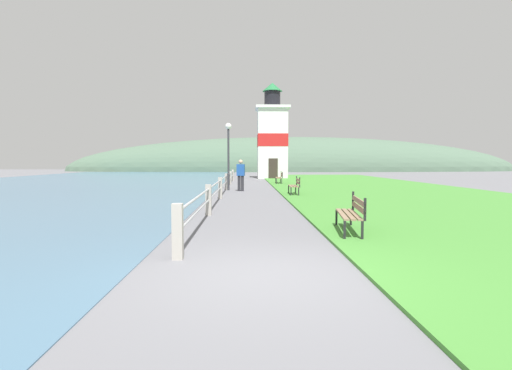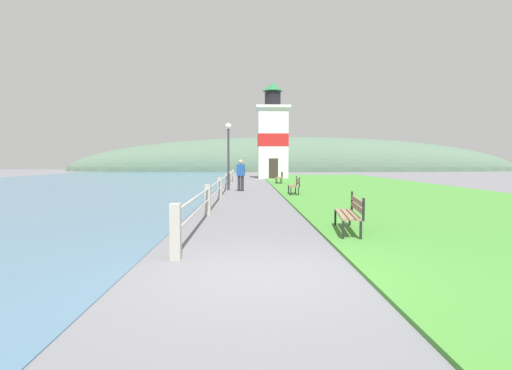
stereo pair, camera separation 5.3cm
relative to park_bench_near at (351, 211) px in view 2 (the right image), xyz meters
name	(u,v)px [view 2 (the right image)]	position (x,y,z in m)	size (l,w,h in m)	color
ground_plane	(260,275)	(-2.26, -3.37, -0.54)	(160.00, 160.00, 0.00)	slate
grass_verge	(378,190)	(5.28, 13.94, -0.51)	(12.00, 51.92, 0.06)	#428433
water_strip	(7,191)	(-16.30, 13.94, -0.53)	(24.00, 83.07, 0.01)	#476B84
seawall_railing	(224,183)	(-3.70, 11.84, 0.04)	(0.18, 28.60, 0.98)	#A8A399
park_bench_near	(351,211)	(0.00, 0.00, 0.00)	(0.72, 1.98, 0.94)	#846B51
park_bench_midway	(295,185)	(-0.03, 10.77, 0.00)	(0.53, 1.67, 0.94)	#846B51
park_bench_far	(280,177)	(0.05, 20.91, 0.00)	(0.54, 1.95, 0.94)	#846B51
lighthouse	(273,138)	(0.11, 30.93, 3.55)	(3.35, 3.35, 9.54)	white
person_strolling	(241,174)	(-2.82, 13.68, 0.44)	(0.48, 0.33, 1.81)	#28282D
lamp_post	(228,144)	(-3.55, 14.29, 2.20)	(0.36, 0.36, 3.96)	#333338
distant_hillside	(293,171)	(5.74, 61.25, -0.54)	(80.00, 16.00, 12.00)	#4C6651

